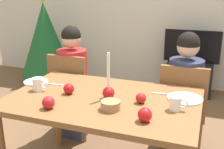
# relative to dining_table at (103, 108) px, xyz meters

# --- Properties ---
(back_wall) EXTENTS (6.40, 0.10, 2.60)m
(back_wall) POSITION_rel_dining_table_xyz_m (0.00, 2.60, 0.63)
(back_wall) COLOR beige
(back_wall) RESTS_ON ground
(dining_table) EXTENTS (1.40, 0.90, 0.75)m
(dining_table) POSITION_rel_dining_table_xyz_m (0.00, 0.00, 0.00)
(dining_table) COLOR brown
(dining_table) RESTS_ON ground
(chair_left) EXTENTS (0.40, 0.40, 0.90)m
(chair_left) POSITION_rel_dining_table_xyz_m (-0.58, 0.61, -0.15)
(chair_left) COLOR brown
(chair_left) RESTS_ON ground
(chair_right) EXTENTS (0.40, 0.40, 0.90)m
(chair_right) POSITION_rel_dining_table_xyz_m (0.53, 0.61, -0.15)
(chair_right) COLOR brown
(chair_right) RESTS_ON ground
(person_left_child) EXTENTS (0.30, 0.30, 1.17)m
(person_left_child) POSITION_rel_dining_table_xyz_m (-0.58, 0.64, -0.10)
(person_left_child) COLOR #33384C
(person_left_child) RESTS_ON ground
(person_right_child) EXTENTS (0.30, 0.30, 1.17)m
(person_right_child) POSITION_rel_dining_table_xyz_m (0.53, 0.64, -0.10)
(person_right_child) COLOR #33384C
(person_right_child) RESTS_ON ground
(tv_stand) EXTENTS (0.64, 0.40, 0.48)m
(tv_stand) POSITION_rel_dining_table_xyz_m (0.47, 2.30, -0.43)
(tv_stand) COLOR black
(tv_stand) RESTS_ON ground
(tv) EXTENTS (0.79, 0.05, 0.46)m
(tv) POSITION_rel_dining_table_xyz_m (0.47, 2.30, 0.04)
(tv) COLOR black
(tv) RESTS_ON tv_stand
(christmas_tree) EXTENTS (0.82, 0.82, 1.38)m
(christmas_tree) POSITION_rel_dining_table_xyz_m (-1.79, 2.02, 0.05)
(christmas_tree) COLOR brown
(christmas_tree) RESTS_ON ground
(candle_centerpiece) EXTENTS (0.09, 0.09, 0.35)m
(candle_centerpiece) POSITION_rel_dining_table_xyz_m (0.04, -0.00, 0.15)
(candle_centerpiece) COLOR red
(candle_centerpiece) RESTS_ON dining_table
(plate_left) EXTENTS (0.20, 0.20, 0.01)m
(plate_left) POSITION_rel_dining_table_xyz_m (-0.67, 0.12, 0.09)
(plate_left) COLOR silver
(plate_left) RESTS_ON dining_table
(plate_right) EXTENTS (0.26, 0.26, 0.01)m
(plate_right) POSITION_rel_dining_table_xyz_m (0.57, 0.18, 0.09)
(plate_right) COLOR silver
(plate_right) RESTS_ON dining_table
(mug_left) EXTENTS (0.13, 0.08, 0.10)m
(mug_left) POSITION_rel_dining_table_xyz_m (-0.53, -0.03, 0.13)
(mug_left) COLOR white
(mug_left) RESTS_ON dining_table
(mug_right) EXTENTS (0.12, 0.08, 0.09)m
(mug_right) POSITION_rel_dining_table_xyz_m (0.53, -0.03, 0.13)
(mug_right) COLOR white
(mug_right) RESTS_ON dining_table
(fork_left) EXTENTS (0.18, 0.03, 0.01)m
(fork_left) POSITION_rel_dining_table_xyz_m (-0.49, 0.12, 0.09)
(fork_left) COLOR silver
(fork_left) RESTS_ON dining_table
(fork_right) EXTENTS (0.18, 0.04, 0.01)m
(fork_right) POSITION_rel_dining_table_xyz_m (0.41, 0.22, 0.09)
(fork_right) COLOR silver
(fork_right) RESTS_ON dining_table
(bowl_walnuts) EXTENTS (0.13, 0.13, 0.06)m
(bowl_walnuts) POSITION_rel_dining_table_xyz_m (0.12, -0.17, 0.11)
(bowl_walnuts) COLOR #99754C
(bowl_walnuts) RESTS_ON dining_table
(apple_near_candle) EXTENTS (0.09, 0.09, 0.09)m
(apple_near_candle) POSITION_rel_dining_table_xyz_m (0.38, -0.26, 0.13)
(apple_near_candle) COLOR red
(apple_near_candle) RESTS_ON dining_table
(apple_by_left_plate) EXTENTS (0.07, 0.07, 0.07)m
(apple_by_left_plate) POSITION_rel_dining_table_xyz_m (0.29, -0.00, 0.12)
(apple_by_left_plate) COLOR #B41C1B
(apple_by_left_plate) RESTS_ON dining_table
(apple_by_right_mug) EXTENTS (0.08, 0.08, 0.08)m
(apple_by_right_mug) POSITION_rel_dining_table_xyz_m (-0.27, -0.02, 0.12)
(apple_by_right_mug) COLOR #AF1418
(apple_by_right_mug) RESTS_ON dining_table
(apple_far_edge) EXTENTS (0.09, 0.09, 0.09)m
(apple_far_edge) POSITION_rel_dining_table_xyz_m (-0.27, -0.30, 0.13)
(apple_far_edge) COLOR #AE1920
(apple_far_edge) RESTS_ON dining_table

